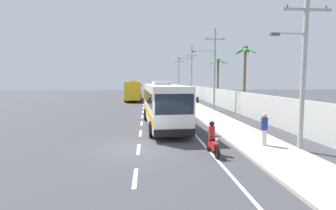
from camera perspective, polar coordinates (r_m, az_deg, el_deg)
The scene contains 14 objects.
ground_plane at distance 13.79m, azimuth -6.63°, elevation -9.95°, with size 160.00×160.00×0.00m, color #3A3A3F.
sidewalk_kerb at distance 24.39m, azimuth 10.36°, elevation -2.98°, with size 3.20×90.00×0.14m, color #A8A399.
lane_markings at distance 28.30m, azimuth -0.94°, elevation -1.83°, with size 3.85×71.00×0.01m.
boundary_wall at distance 29.20m, azimuth 15.57°, elevation 0.56°, with size 0.24×60.00×2.40m, color #B2B2AD.
coach_bus_foreground at distance 20.23m, azimuth -1.06°, elevation 0.46°, with size 3.37×11.14×3.58m.
coach_bus_far_lane at distance 45.91m, azimuth -7.77°, elevation 3.40°, with size 3.17×10.86×3.67m.
motorcycle_beside_bus at distance 12.94m, azimuth 9.91°, elevation -7.98°, with size 0.56×1.96×1.66m.
pedestrian_near_kerb at distance 14.86m, azimuth 20.75°, elevation -4.92°, with size 0.36×0.36×1.76m.
utility_pole_nearest at distance 14.68m, azimuth 27.92°, elevation 7.77°, with size 3.09×0.24×8.18m.
utility_pole_mid at distance 30.87m, azimuth 10.21°, elevation 8.34°, with size 4.00×0.24×9.68m.
utility_pole_far at distance 47.97m, azimuth 5.22°, elevation 7.60°, with size 3.56×0.24×10.10m.
utility_pole_distant at distance 65.16m, azimuth 2.41°, elevation 6.78°, with size 2.47×0.24×9.42m.
palm_nearest at distance 28.55m, azimuth 16.84°, elevation 8.14°, with size 2.61×2.56×7.29m.
palm_second at distance 38.95m, azimuth 11.13°, elevation 7.12°, with size 2.82×2.92×6.87m.
Camera 1 is at (0.47, -13.27, 3.71)m, focal length 27.22 mm.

